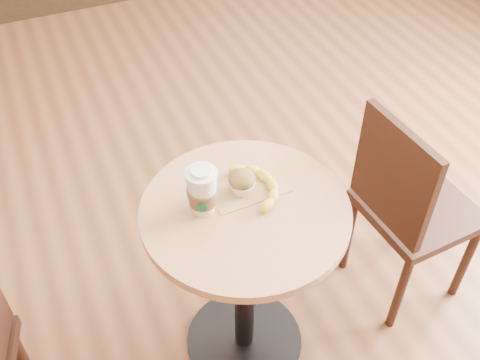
% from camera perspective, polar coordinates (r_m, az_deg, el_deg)
% --- Properties ---
extents(cafe_table, '(0.63, 0.63, 0.75)m').
position_cam_1_polar(cafe_table, '(1.84, 0.50, -8.13)').
color(cafe_table, black).
rests_on(cafe_table, ground).
extents(chair_right, '(0.41, 0.41, 0.87)m').
position_cam_1_polar(chair_right, '(2.13, 16.69, -2.49)').
color(chair_right, black).
rests_on(chair_right, ground).
extents(kraft_bag, '(0.25, 0.19, 0.00)m').
position_cam_1_polar(kraft_bag, '(1.73, 0.52, -0.40)').
color(kraft_bag, tan).
rests_on(kraft_bag, cafe_table).
extents(coffee_cup, '(0.09, 0.10, 0.16)m').
position_cam_1_polar(coffee_cup, '(1.61, -3.85, -1.22)').
color(coffee_cup, silver).
rests_on(coffee_cup, cafe_table).
extents(muffin, '(0.08, 0.08, 0.08)m').
position_cam_1_polar(muffin, '(1.68, 0.18, -0.20)').
color(muffin, white).
rests_on(muffin, kraft_bag).
extents(banana, '(0.13, 0.24, 0.03)m').
position_cam_1_polar(banana, '(1.70, 2.02, -0.47)').
color(banana, yellow).
rests_on(banana, kraft_bag).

